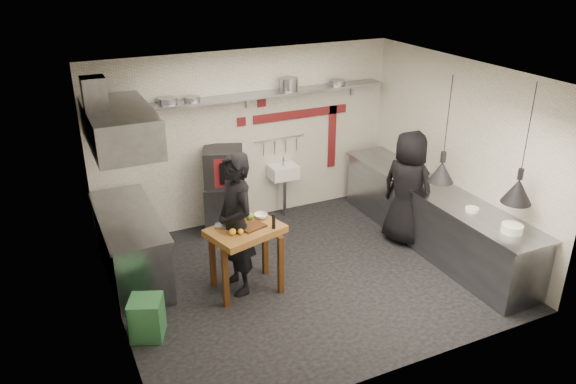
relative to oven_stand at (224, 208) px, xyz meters
name	(u,v)px	position (x,y,z in m)	size (l,w,h in m)	color
floor	(305,276)	(0.56, -1.78, -0.40)	(5.00, 5.00, 0.00)	black
ceiling	(308,76)	(0.56, -1.78, 2.40)	(5.00, 5.00, 0.00)	beige
wall_back	(248,138)	(0.56, 0.32, 1.00)	(5.00, 0.04, 2.80)	white
wall_front	(403,259)	(0.56, -3.88, 1.00)	(5.00, 0.04, 2.80)	white
wall_left	(108,221)	(-1.94, -1.78, 1.00)	(0.04, 4.20, 2.80)	white
wall_right	(458,155)	(3.06, -1.78, 1.00)	(0.04, 4.20, 2.80)	white
red_band_horiz	(301,114)	(1.51, 0.30, 1.28)	(1.70, 0.02, 0.14)	maroon
red_band_vert	(332,137)	(2.11, 0.30, 0.80)	(0.14, 0.02, 1.10)	maroon
red_tile_a	(262,103)	(0.81, 0.30, 1.55)	(0.14, 0.02, 0.14)	maroon
red_tile_b	(242,122)	(0.46, 0.30, 1.28)	(0.14, 0.02, 0.14)	maroon
back_shelf	(250,96)	(0.56, 0.14, 1.72)	(4.60, 0.34, 0.04)	gray
shelf_bracket_left	(123,115)	(-1.34, 0.29, 1.62)	(0.04, 0.06, 0.24)	gray
shelf_bracket_mid	(247,100)	(0.56, 0.29, 1.62)	(0.04, 0.06, 0.24)	gray
shelf_bracket_right	(352,88)	(2.46, 0.29, 1.62)	(0.04, 0.06, 0.24)	gray
pan_far_left	(168,101)	(-0.72, 0.14, 1.79)	(0.28, 0.28, 0.09)	gray
pan_mid_left	(192,99)	(-0.36, 0.14, 1.78)	(0.24, 0.24, 0.07)	gray
stock_pot	(289,84)	(1.21, 0.14, 1.84)	(0.28, 0.28, 0.20)	gray
pan_right	(337,83)	(2.08, 0.14, 1.78)	(0.26, 0.26, 0.08)	gray
oven_stand	(224,208)	(0.00, 0.00, 0.00)	(0.59, 0.54, 0.80)	gray
combi_oven	(224,167)	(0.03, 0.02, 0.69)	(0.59, 0.55, 0.58)	black
oven_door	(229,173)	(0.02, -0.26, 0.69)	(0.45, 0.03, 0.46)	maroon
oven_glass	(232,174)	(0.05, -0.31, 0.69)	(0.37, 0.02, 0.34)	black
hand_sink	(283,172)	(1.11, 0.14, 0.38)	(0.46, 0.34, 0.22)	white
sink_tap	(283,162)	(1.11, 0.14, 0.56)	(0.03, 0.03, 0.14)	gray
sink_drain	(284,197)	(1.11, 0.10, -0.06)	(0.06, 0.06, 0.66)	gray
utensil_rail	(280,138)	(1.11, 0.28, 0.92)	(0.02, 0.02, 0.90)	gray
counter_right	(433,218)	(2.71, -1.78, 0.05)	(0.70, 3.80, 0.90)	gray
counter_right_top	(436,190)	(2.71, -1.78, 0.52)	(0.76, 3.90, 0.03)	gray
plate_stack	(512,229)	(2.68, -3.28, 0.59)	(0.26, 0.26, 0.11)	white
small_bowl_right	(472,209)	(2.66, -2.59, 0.56)	(0.18, 0.18, 0.05)	white
counter_left	(131,247)	(-1.59, -0.73, 0.05)	(0.70, 1.90, 0.90)	gray
counter_left_top	(127,216)	(-1.59, -0.73, 0.52)	(0.76, 2.00, 0.03)	gray
extractor_hood	(120,127)	(-1.54, -0.73, 1.75)	(0.78, 1.60, 0.50)	gray
hood_duct	(95,97)	(-1.79, -0.73, 2.15)	(0.28, 0.28, 0.50)	gray
green_bin	(147,318)	(-1.71, -2.14, -0.15)	(0.37, 0.37, 0.50)	#286336
prep_table	(246,259)	(-0.30, -1.73, 0.06)	(0.92, 0.64, 0.92)	olive
cutting_board	(252,227)	(-0.21, -1.75, 0.53)	(0.32, 0.22, 0.03)	#4F2A11
pepper_mill	(274,221)	(0.03, -1.89, 0.62)	(0.05, 0.05, 0.20)	black
lemon_a	(233,232)	(-0.50, -1.83, 0.56)	(0.09, 0.09, 0.09)	yellow
lemon_b	(241,232)	(-0.41, -1.86, 0.56)	(0.07, 0.07, 0.07)	yellow
veg_ball	(249,216)	(-0.16, -1.53, 0.57)	(0.10, 0.10, 0.10)	olive
steel_tray	(223,226)	(-0.54, -1.58, 0.54)	(0.19, 0.13, 0.03)	gray
bowl	(261,216)	(0.00, -1.55, 0.55)	(0.18, 0.18, 0.06)	white
heat_lamp_near	(446,130)	(2.16, -2.47, 1.70)	(0.33, 0.33, 1.40)	black
heat_lamp_far	(526,145)	(2.80, -3.16, 1.63)	(0.38, 0.38, 1.53)	black
chef_left	(236,225)	(-0.39, -1.66, 0.56)	(0.70, 0.46, 1.92)	black
chef_right	(408,188)	(2.41, -1.50, 0.49)	(0.87, 0.56, 1.78)	black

